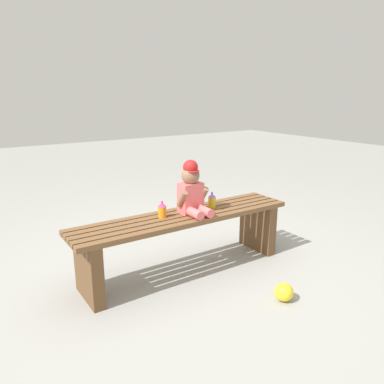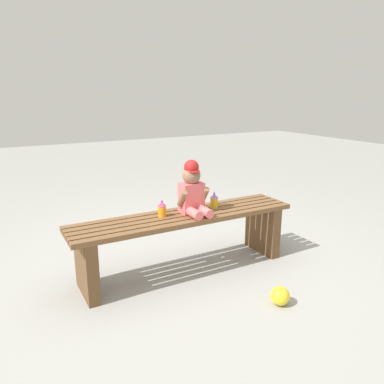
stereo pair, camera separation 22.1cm
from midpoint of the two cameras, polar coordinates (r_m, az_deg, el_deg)
name	(u,v)px [view 1 (the left image)]	position (r m, az deg, el deg)	size (l,w,h in m)	color
ground_plane	(185,270)	(2.98, -3.25, -11.80)	(16.00, 16.00, 0.00)	#999993
park_bench	(185,233)	(2.85, -3.34, -6.24)	(1.74, 0.37, 0.46)	brown
child_figure	(192,190)	(2.78, -2.29, 0.23)	(0.23, 0.27, 0.40)	#E56666
sippy_cup_left	(162,210)	(2.74, -6.87, -2.72)	(0.06, 0.06, 0.12)	orange
sippy_cup_right	(212,200)	(2.96, 0.93, -1.26)	(0.06, 0.06, 0.12)	yellow
toy_ball	(284,292)	(2.60, 11.39, -14.73)	(0.12, 0.12, 0.12)	yellow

